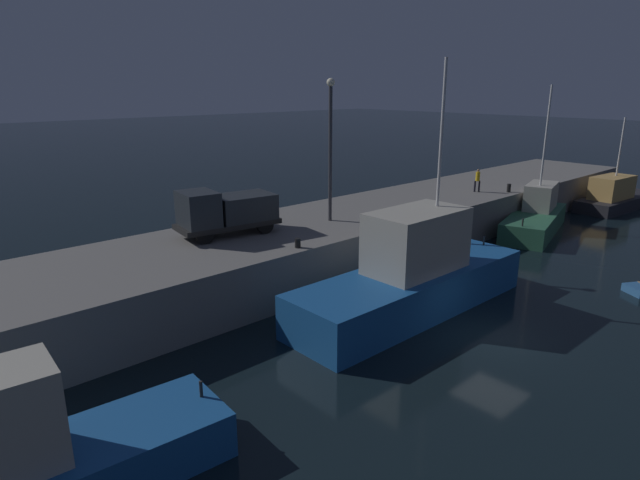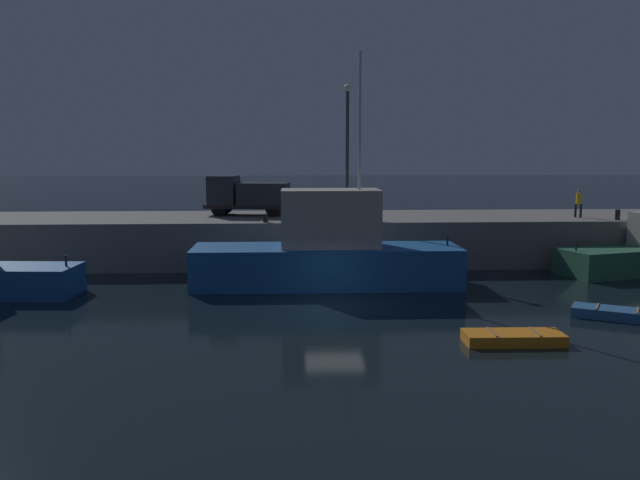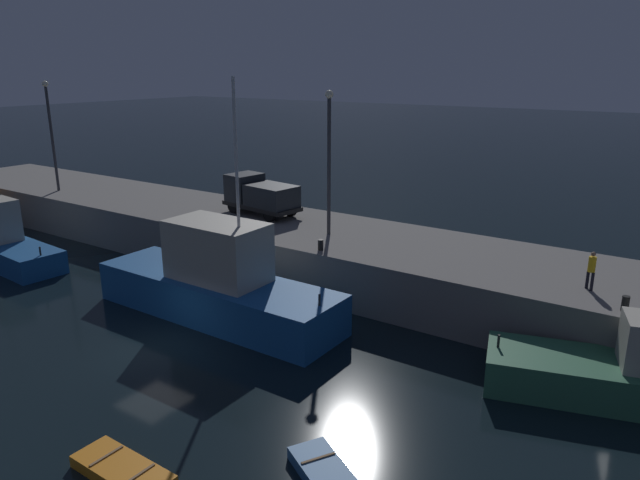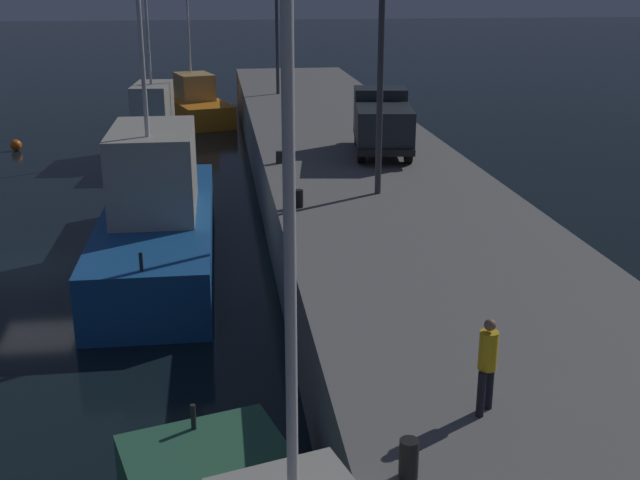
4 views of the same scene
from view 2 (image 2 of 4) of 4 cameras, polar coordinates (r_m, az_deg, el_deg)
The scene contains 11 objects.
ground_plane at distance 28.26m, azimuth 1.27°, elevation -5.71°, with size 320.00×320.00×0.00m, color black.
pier_quay at distance 39.87m, azimuth 0.02°, elevation 0.17°, with size 71.09×7.91×2.69m.
fishing_boat_blue at distance 32.14m, azimuth 0.64°, elevation -1.11°, with size 13.01×3.70×11.24m.
dinghy_orange_near at distance 28.56m, azimuth 24.33°, elevation -5.84°, with size 3.47×2.71×0.44m.
rowboat_white_mid at distance 23.75m, azimuth 16.40°, elevation -8.12°, with size 3.38×1.35×0.43m.
lamp_post_east at distance 39.13m, azimuth 2.39°, elevation 8.67°, with size 0.44×0.44×7.76m.
utility_truck at distance 40.49m, azimuth -6.33°, elevation 3.92°, with size 5.40×2.81×2.40m.
dockworker at distance 41.77m, azimuth 21.50°, elevation 3.12°, with size 0.42×0.42×1.65m.
bollard_west at distance 41.03m, azimuth 24.38°, elevation 2.01°, with size 0.28×0.28×0.60m, color black.
bollard_central at distance 36.72m, azimuth 4.76°, elevation 2.04°, with size 0.28×0.28×0.55m, color black.
bollard_east at distance 36.34m, azimuth -4.76°, elevation 1.91°, with size 0.28×0.28×0.45m, color black.
Camera 2 is at (-2.02, -27.43, 6.51)m, focal length 36.94 mm.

